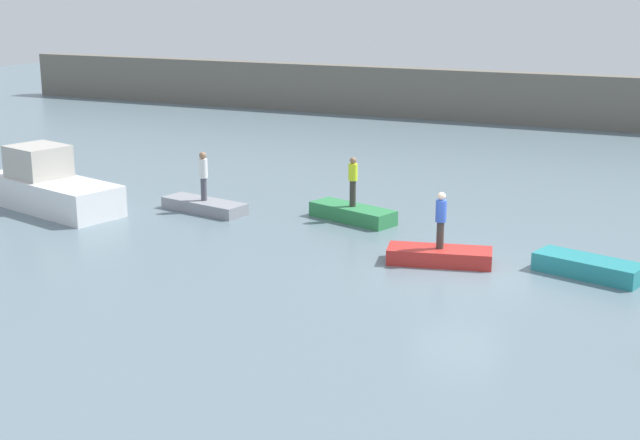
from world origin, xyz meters
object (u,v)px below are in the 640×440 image
rowboat_teal (588,267)px  person_blue_shirt (441,217)px  motorboat (49,187)px  rowboat_green (353,213)px  rowboat_grey (204,206)px  rowboat_red (439,256)px  person_hiviz_shirt (353,179)px  person_white_shirt (203,173)px

rowboat_teal → person_blue_shirt: bearing=-155.8°
motorboat → rowboat_teal: (19.19, 0.18, -0.56)m
rowboat_green → rowboat_teal: 8.89m
rowboat_teal → motorboat: bearing=-164.0°
rowboat_grey → rowboat_red: (9.64, -2.47, 0.03)m
person_hiviz_shirt → person_blue_shirt: person_hiviz_shirt is taller
rowboat_grey → person_blue_shirt: (9.64, -2.47, 1.21)m
motorboat → rowboat_green: (10.78, 3.04, -0.56)m
rowboat_teal → person_white_shirt: bearing=-172.0°
rowboat_green → person_blue_shirt: bearing=-21.8°
rowboat_grey → person_white_shirt: 1.21m
rowboat_grey → person_blue_shirt: 10.02m
rowboat_green → rowboat_teal: rowboat_teal is taller
rowboat_green → person_white_shirt: 5.62m
person_blue_shirt → rowboat_teal: bearing=8.7°
rowboat_grey → rowboat_green: bearing=22.0°
rowboat_grey → rowboat_teal: size_ratio=1.10×
motorboat → rowboat_red: (15.01, -0.46, -0.58)m
motorboat → rowboat_grey: 5.77m
person_blue_shirt → person_white_shirt: 9.95m
motorboat → rowboat_red: size_ratio=2.06×
person_hiviz_shirt → person_white_shirt: size_ratio=0.98×
motorboat → rowboat_red: motorboat is taller
rowboat_teal → person_white_shirt: (-13.82, 1.83, 1.16)m
motorboat → rowboat_teal: bearing=0.5°
motorboat → person_white_shirt: bearing=20.5°
motorboat → rowboat_red: 15.03m
rowboat_red → rowboat_teal: 4.23m
person_blue_shirt → rowboat_red: bearing=-90.0°
person_blue_shirt → person_hiviz_shirt: bearing=140.4°
rowboat_grey → rowboat_teal: (13.82, -1.83, 0.05)m
rowboat_grey → rowboat_red: size_ratio=1.08×
rowboat_teal → person_blue_shirt: size_ratio=1.76×
rowboat_green → person_blue_shirt: (4.23, -3.50, 1.16)m
person_hiviz_shirt → person_blue_shirt: 5.49m
rowboat_green → rowboat_red: size_ratio=1.04×
motorboat → rowboat_teal: 19.20m
rowboat_teal → person_hiviz_shirt: bearing=176.7°
rowboat_green → person_white_shirt: bearing=-151.3°
person_white_shirt → person_blue_shirt: bearing=-14.4°
rowboat_red → person_white_shirt: size_ratio=1.71×
motorboat → person_white_shirt: size_ratio=3.53×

